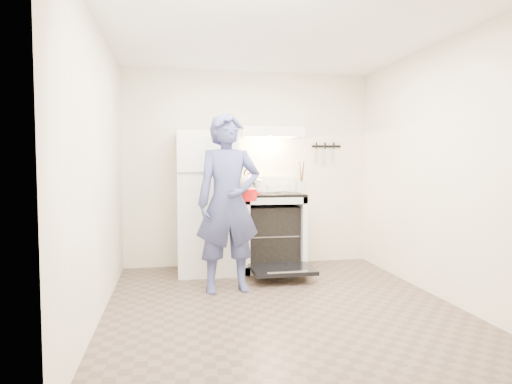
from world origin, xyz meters
The scene contains 15 objects.
floor centered at (0.00, 0.00, 0.00)m, with size 3.60×3.60×0.00m, color brown.
back_wall centered at (0.00, 1.80, 1.25)m, with size 3.20×0.02×2.50m, color white.
refrigerator centered at (-0.58, 1.45, 0.85)m, with size 0.70×0.70×1.70m, color silver.
stove_body centered at (0.23, 1.48, 0.46)m, with size 0.76×0.65×0.92m, color silver.
cooktop centered at (0.23, 1.48, 0.94)m, with size 0.76×0.65×0.03m, color black.
backsplash centered at (0.23, 1.76, 1.05)m, with size 0.76×0.07×0.20m, color silver.
oven_door centered at (0.23, 0.88, 0.12)m, with size 0.70×0.54×0.04m, color black.
oven_rack centered at (0.23, 1.48, 0.44)m, with size 0.60×0.52×0.01m, color slate.
range_hood centered at (0.23, 1.55, 1.71)m, with size 0.76×0.50×0.12m, color silver.
knife_strip centered at (1.05, 1.79, 1.55)m, with size 0.40×0.02×0.03m, color black.
pizza_stone centered at (0.21, 1.51, 0.45)m, with size 0.35×0.35×0.02m, color #84664D.
tea_kettle centered at (-0.01, 1.70, 1.11)m, with size 0.26×0.21×0.31m, color #BABABF, non-canonical shape.
utensil_jar centered at (0.55, 1.22, 1.05)m, with size 0.09×0.09×0.13m, color silver.
person centered at (-0.42, 0.58, 0.92)m, with size 0.67×0.44×1.83m, color navy.
dutch_oven centered at (-0.20, 0.82, 0.98)m, with size 0.32×0.25×0.22m, color red, non-canonical shape.
Camera 1 is at (-0.98, -4.07, 1.33)m, focal length 32.00 mm.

